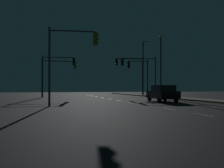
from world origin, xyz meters
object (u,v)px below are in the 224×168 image
Objects in this scene: traffic_light_near_right at (57,68)px; street_lamp_far_end at (161,60)px; traffic_light_far_right at (70,51)px; traffic_light_mid_left at (139,70)px; traffic_light_far_center at (140,68)px; street_lamp_mid_block at (144,63)px; traffic_light_near_left at (58,70)px; car at (163,93)px; traffic_light_overhead_east at (131,68)px.

street_lamp_far_end reaches higher than traffic_light_near_right.
traffic_light_far_right is 0.72× the size of street_lamp_far_end.
traffic_light_mid_left is 1.82m from traffic_light_far_center.
street_lamp_mid_block reaches higher than street_lamp_far_end.
traffic_light_mid_left is 4.26m from street_lamp_far_end.
traffic_light_far_right is 19.78m from street_lamp_far_end.
traffic_light_near_left is (-11.22, 1.12, -0.03)m from traffic_light_mid_left.
street_lamp_mid_block is (13.22, 2.17, 1.36)m from traffic_light_near_left.
traffic_light_near_right is 1.02× the size of traffic_light_far_center.
car is at bearing 25.68° from traffic_light_far_right.
traffic_light_overhead_east is at bearing -177.77° from street_lamp_mid_block.
street_lamp_far_end is (13.26, -2.68, 1.00)m from traffic_light_near_right.
traffic_light_mid_left is at bearing 5.02° from traffic_light_near_right.
traffic_light_overhead_east is 0.69× the size of street_lamp_mid_block.
car is at bearing -54.81° from traffic_light_near_right.
traffic_light_overhead_east reaches higher than traffic_light_near_left.
traffic_light_far_center is at bearing 55.84° from traffic_light_far_right.
traffic_light_mid_left is at bearing -121.25° from street_lamp_mid_block.
car is 14.35m from traffic_light_mid_left.
traffic_light_far_right is at bearing -154.32° from car.
street_lamp_mid_block is (2.39, 5.06, 1.08)m from traffic_light_far_center.
traffic_light_far_right is at bearing -118.09° from traffic_light_overhead_east.
street_lamp_mid_block is at bearing 9.33° from traffic_light_near_left.
traffic_light_overhead_east is 12.11m from traffic_light_near_right.
traffic_light_overhead_east reaches higher than traffic_light_far_center.
street_lamp_far_end is (13.37, 14.55, 0.85)m from traffic_light_far_right.
traffic_light_mid_left is at bearing 77.50° from traffic_light_far_center.
traffic_light_near_right is at bearing 168.56° from street_lamp_far_end.
street_lamp_far_end is (4.21, 10.15, 4.05)m from car.
street_lamp_far_end is at bearing -41.37° from traffic_light_far_center.
traffic_light_overhead_east is 2.28m from street_lamp_mid_block.
traffic_light_near_left is (0.35, 19.37, -0.32)m from traffic_light_far_right.
car is 0.87× the size of traffic_light_near_left.
traffic_light_far_center is 0.64× the size of street_lamp_mid_block.
traffic_light_far_center reaches higher than car.
traffic_light_mid_left is at bearing 80.09° from car.
car is 10.65m from traffic_light_far_right.
traffic_light_overhead_east reaches higher than traffic_light_far_right.
traffic_light_far_center is (-0.39, -1.76, 0.25)m from traffic_light_mid_left.
traffic_light_near_left is at bearing 165.07° from traffic_light_far_center.
traffic_light_far_right reaches higher than car.
traffic_light_far_center is (-0.27, -4.98, -0.25)m from traffic_light_overhead_east.
traffic_light_near_left is (-8.81, 14.96, 2.87)m from car.
car is at bearing -97.66° from traffic_light_overhead_east.
traffic_light_far_center is 5.70m from street_lamp_mid_block.
street_lamp_mid_block is at bearing 57.78° from traffic_light_far_right.
traffic_light_near_left is at bearing 174.28° from traffic_light_mid_left.
traffic_light_mid_left is 0.65× the size of street_lamp_far_end.
street_lamp_far_end reaches higher than traffic_light_far_right.
street_lamp_mid_block is at bearing 64.70° from traffic_light_far_center.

